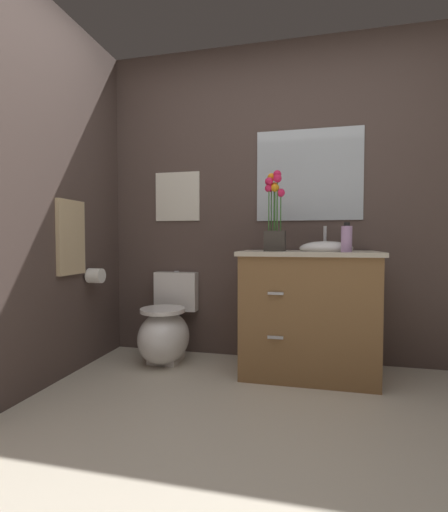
{
  "coord_description": "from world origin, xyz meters",
  "views": [
    {
      "loc": [
        0.23,
        -1.25,
        0.94
      ],
      "look_at": [
        -0.37,
        1.3,
        0.83
      ],
      "focal_mm": 25.44,
      "sensor_mm": 36.0,
      "label": 1
    }
  ],
  "objects_px": {
    "wall_mirror": "(309,175)",
    "toilet": "(166,330)",
    "soap_bottle": "(347,238)",
    "hanging_towel": "(71,237)",
    "flower_vase": "(274,221)",
    "vanity_cabinet": "(308,311)",
    "toilet_paper_roll": "(95,276)",
    "wall_poster": "(177,197)"
  },
  "relations": [
    {
      "from": "wall_mirror",
      "to": "hanging_towel",
      "type": "height_order",
      "value": "wall_mirror"
    },
    {
      "from": "toilet",
      "to": "flower_vase",
      "type": "bearing_deg",
      "value": -7.4
    },
    {
      "from": "toilet",
      "to": "vanity_cabinet",
      "type": "relative_size",
      "value": 0.66
    },
    {
      "from": "vanity_cabinet",
      "to": "toilet_paper_roll",
      "type": "xyz_separation_m",
      "value": [
        -1.56,
        -0.17,
        0.23
      ]
    },
    {
      "from": "flower_vase",
      "to": "wall_poster",
      "type": "xyz_separation_m",
      "value": [
        -0.85,
        0.38,
        0.24
      ]
    },
    {
      "from": "toilet",
      "to": "hanging_towel",
      "type": "xyz_separation_m",
      "value": [
        -0.54,
        -0.4,
        0.72
      ]
    },
    {
      "from": "toilet_paper_roll",
      "to": "wall_mirror",
      "type": "bearing_deg",
      "value": 16.59
    },
    {
      "from": "toilet_paper_roll",
      "to": "soap_bottle",
      "type": "bearing_deg",
      "value": 0.22
    },
    {
      "from": "wall_poster",
      "to": "hanging_towel",
      "type": "relative_size",
      "value": 0.78
    },
    {
      "from": "flower_vase",
      "to": "hanging_towel",
      "type": "relative_size",
      "value": 1.07
    },
    {
      "from": "flower_vase",
      "to": "hanging_towel",
      "type": "xyz_separation_m",
      "value": [
        -1.38,
        -0.29,
        -0.11
      ]
    },
    {
      "from": "flower_vase",
      "to": "wall_mirror",
      "type": "xyz_separation_m",
      "value": [
        0.23,
        0.38,
        0.37
      ]
    },
    {
      "from": "soap_bottle",
      "to": "hanging_towel",
      "type": "bearing_deg",
      "value": -173.47
    },
    {
      "from": "toilet",
      "to": "soap_bottle",
      "type": "relative_size",
      "value": 3.64
    },
    {
      "from": "toilet",
      "to": "wall_mirror",
      "type": "relative_size",
      "value": 0.86
    },
    {
      "from": "toilet",
      "to": "vanity_cabinet",
      "type": "bearing_deg",
      "value": -1.41
    },
    {
      "from": "soap_bottle",
      "to": "toilet_paper_roll",
      "type": "distance_m",
      "value": 1.82
    },
    {
      "from": "flower_vase",
      "to": "wall_poster",
      "type": "bearing_deg",
      "value": 155.95
    },
    {
      "from": "hanging_towel",
      "to": "wall_poster",
      "type": "bearing_deg",
      "value": 51.15
    },
    {
      "from": "soap_bottle",
      "to": "hanging_towel",
      "type": "height_order",
      "value": "hanging_towel"
    },
    {
      "from": "flower_vase",
      "to": "soap_bottle",
      "type": "height_order",
      "value": "flower_vase"
    },
    {
      "from": "soap_bottle",
      "to": "wall_mirror",
      "type": "xyz_separation_m",
      "value": [
        -0.24,
        0.46,
        0.49
      ]
    },
    {
      "from": "vanity_cabinet",
      "to": "wall_poster",
      "type": "distance_m",
      "value": 1.41
    },
    {
      "from": "vanity_cabinet",
      "to": "hanging_towel",
      "type": "relative_size",
      "value": 2.02
    },
    {
      "from": "soap_bottle",
      "to": "hanging_towel",
      "type": "relative_size",
      "value": 0.36
    },
    {
      "from": "wall_mirror",
      "to": "toilet",
      "type": "bearing_deg",
      "value": -166.0
    },
    {
      "from": "vanity_cabinet",
      "to": "soap_bottle",
      "type": "xyz_separation_m",
      "value": [
        0.24,
        -0.16,
        0.51
      ]
    },
    {
      "from": "toilet_paper_roll",
      "to": "hanging_towel",
      "type": "bearing_deg",
      "value": -105.0
    },
    {
      "from": "flower_vase",
      "to": "wall_mirror",
      "type": "distance_m",
      "value": 0.58
    },
    {
      "from": "vanity_cabinet",
      "to": "wall_mirror",
      "type": "bearing_deg",
      "value": 90.52
    },
    {
      "from": "soap_bottle",
      "to": "hanging_towel",
      "type": "xyz_separation_m",
      "value": [
        -1.85,
        -0.21,
        0.01
      ]
    },
    {
      "from": "wall_poster",
      "to": "toilet_paper_roll",
      "type": "bearing_deg",
      "value": -136.22
    },
    {
      "from": "vanity_cabinet",
      "to": "hanging_towel",
      "type": "height_order",
      "value": "hanging_towel"
    },
    {
      "from": "toilet",
      "to": "soap_bottle",
      "type": "distance_m",
      "value": 1.51
    },
    {
      "from": "hanging_towel",
      "to": "toilet_paper_roll",
      "type": "relative_size",
      "value": 4.73
    },
    {
      "from": "soap_bottle",
      "to": "wall_poster",
      "type": "bearing_deg",
      "value": 160.8
    },
    {
      "from": "flower_vase",
      "to": "wall_mirror",
      "type": "bearing_deg",
      "value": 58.86
    },
    {
      "from": "toilet",
      "to": "soap_bottle",
      "type": "height_order",
      "value": "soap_bottle"
    },
    {
      "from": "soap_bottle",
      "to": "wall_poster",
      "type": "height_order",
      "value": "wall_poster"
    },
    {
      "from": "toilet_paper_roll",
      "to": "vanity_cabinet",
      "type": "bearing_deg",
      "value": 6.22
    },
    {
      "from": "soap_bottle",
      "to": "toilet",
      "type": "bearing_deg",
      "value": 171.78
    },
    {
      "from": "vanity_cabinet",
      "to": "wall_mirror",
      "type": "xyz_separation_m",
      "value": [
        -0.0,
        0.29,
        1.0
      ]
    }
  ]
}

